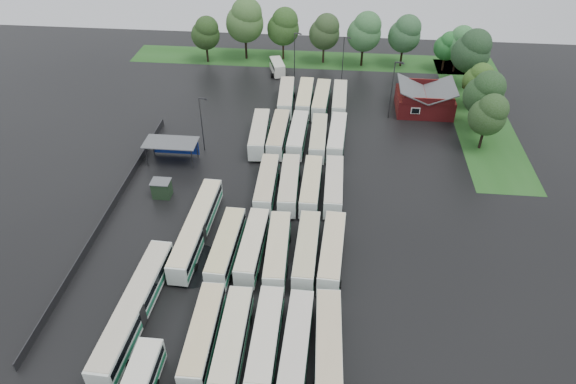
{
  "coord_description": "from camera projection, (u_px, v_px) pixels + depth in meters",
  "views": [
    {
      "loc": [
        7.58,
        -44.21,
        44.78
      ],
      "look_at": [
        2.0,
        12.0,
        2.5
      ],
      "focal_mm": 32.0,
      "sensor_mm": 36.0,
      "label": 1
    }
  ],
  "objects": [
    {
      "name": "ground",
      "position": [
        262.0,
        266.0,
        62.65
      ],
      "size": [
        160.0,
        160.0,
        0.0
      ],
      "primitive_type": "plane",
      "color": "black",
      "rests_on": "ground"
    },
    {
      "name": "brick_building",
      "position": [
        424.0,
        102.0,
        93.71
      ],
      "size": [
        10.07,
        8.6,
        5.39
      ],
      "color": "maroon",
      "rests_on": "ground"
    },
    {
      "name": "wash_shed",
      "position": [
        172.0,
        144.0,
        79.77
      ],
      "size": [
        8.2,
        4.2,
        3.58
      ],
      "color": "#2D2D30",
      "rests_on": "ground"
    },
    {
      "name": "utility_hut",
      "position": [
        162.0,
        189.0,
        73.18
      ],
      "size": [
        2.7,
        2.2,
        2.62
      ],
      "color": "black",
      "rests_on": "ground"
    },
    {
      "name": "grass_strip_north",
      "position": [
        311.0,
        60.0,
        114.11
      ],
      "size": [
        80.0,
        10.0,
        0.01
      ],
      "primitive_type": "cube",
      "color": "#1F5019",
      "rests_on": "ground"
    },
    {
      "name": "grass_strip_east",
      "position": [
        478.0,
        113.0,
        94.06
      ],
      "size": [
        10.0,
        50.0,
        0.01
      ],
      "primitive_type": "cube",
      "color": "#1F5019",
      "rests_on": "ground"
    },
    {
      "name": "west_fence",
      "position": [
        110.0,
        210.0,
        70.42
      ],
      "size": [
        0.1,
        50.0,
        1.2
      ],
      "primitive_type": "cube",
      "color": "#2D2D30",
      "rests_on": "ground"
    },
    {
      "name": "bus_r1c0",
      "position": [
        203.0,
        335.0,
        52.25
      ],
      "size": [
        2.73,
        11.9,
        3.3
      ],
      "rotation": [
        0.0,
        0.0,
        0.02
      ],
      "color": "silver",
      "rests_on": "ground"
    },
    {
      "name": "bus_r1c1",
      "position": [
        233.0,
        340.0,
        51.66
      ],
      "size": [
        2.73,
        12.08,
        3.35
      ],
      "rotation": [
        0.0,
        0.0,
        0.01
      ],
      "color": "silver",
      "rests_on": "ground"
    },
    {
      "name": "bus_r1c2",
      "position": [
        266.0,
        340.0,
        51.7
      ],
      "size": [
        2.6,
        12.03,
        3.35
      ],
      "rotation": [
        0.0,
        0.0,
        0.0
      ],
      "color": "silver",
      "rests_on": "ground"
    },
    {
      "name": "bus_r1c3",
      "position": [
        296.0,
        343.0,
        51.39
      ],
      "size": [
        2.79,
        11.91,
        3.3
      ],
      "rotation": [
        0.0,
        0.0,
        -0.02
      ],
      "color": "silver",
      "rests_on": "ground"
    },
    {
      "name": "bus_r1c4",
      "position": [
        328.0,
        345.0,
        51.21
      ],
      "size": [
        3.05,
        12.29,
        3.4
      ],
      "rotation": [
        0.0,
        0.0,
        0.04
      ],
      "color": "silver",
      "rests_on": "ground"
    },
    {
      "name": "bus_r2c0",
      "position": [
        226.0,
        247.0,
        62.72
      ],
      "size": [
        2.92,
        12.09,
        3.34
      ],
      "rotation": [
        0.0,
        0.0,
        -0.03
      ],
      "color": "silver",
      "rests_on": "ground"
    },
    {
      "name": "bus_r2c1",
      "position": [
        253.0,
        246.0,
        62.84
      ],
      "size": [
        2.76,
        11.73,
        3.25
      ],
      "rotation": [
        0.0,
        0.0,
        -0.02
      ],
      "color": "silver",
      "rests_on": "ground"
    },
    {
      "name": "bus_r2c2",
      "position": [
        277.0,
        251.0,
        62.13
      ],
      "size": [
        2.94,
        12.01,
        3.32
      ],
      "rotation": [
        0.0,
        0.0,
        0.03
      ],
      "color": "silver",
      "rests_on": "ground"
    },
    {
      "name": "bus_r2c3",
      "position": [
        307.0,
        251.0,
        62.17
      ],
      "size": [
        2.75,
        12.03,
        3.34
      ],
      "rotation": [
        0.0,
        0.0,
        -0.02
      ],
      "color": "silver",
      "rests_on": "ground"
    },
    {
      "name": "bus_r2c4",
      "position": [
        332.0,
        252.0,
        61.99
      ],
      "size": [
        3.16,
        12.23,
        3.37
      ],
      "rotation": [
        0.0,
        0.0,
        -0.05
      ],
      "color": "silver",
      "rests_on": "ground"
    },
    {
      "name": "bus_r3c1",
      "position": [
        267.0,
        184.0,
        73.2
      ],
      "size": [
        2.74,
        11.88,
        3.29
      ],
      "rotation": [
        0.0,
        0.0,
        0.02
      ],
      "color": "silver",
      "rests_on": "ground"
    },
    {
      "name": "bus_r3c2",
      "position": [
        289.0,
        185.0,
        73.1
      ],
      "size": [
        2.91,
        12.01,
        3.32
      ],
      "rotation": [
        0.0,
        0.0,
        0.03
      ],
      "color": "silver",
      "rests_on": "ground"
    },
    {
      "name": "bus_r3c3",
      "position": [
        311.0,
        186.0,
        72.91
      ],
      "size": [
        2.67,
        11.84,
        3.29
      ],
      "rotation": [
        0.0,
        0.0,
        -0.01
      ],
      "color": "silver",
      "rests_on": "ground"
    },
    {
      "name": "bus_r3c4",
      "position": [
        334.0,
        186.0,
        72.84
      ],
      "size": [
        2.55,
        11.87,
        3.3
      ],
      "rotation": [
        0.0,
        0.0,
        0.0
      ],
      "color": "silver",
      "rests_on": "ground"
    },
    {
      "name": "bus_r4c0",
      "position": [
        259.0,
        134.0,
        84.45
      ],
      "size": [
        3.22,
        12.36,
        3.41
      ],
      "rotation": [
        0.0,
        0.0,
        0.05
      ],
      "color": "silver",
      "rests_on": "ground"
    },
    {
      "name": "bus_r4c1",
      "position": [
        278.0,
        134.0,
        84.39
      ],
      "size": [
        2.67,
        12.15,
        3.38
      ],
      "rotation": [
        0.0,
        0.0,
        -0.01
      ],
      "color": "silver",
      "rests_on": "ground"
    },
    {
      "name": "bus_r4c2",
      "position": [
        298.0,
        135.0,
        84.26
      ],
      "size": [
        2.79,
        11.94,
        3.31
      ],
      "rotation": [
        0.0,
        0.0,
        -0.02
      ],
      "color": "silver",
      "rests_on": "ground"
    },
    {
      "name": "bus_r4c3",
      "position": [
        318.0,
        138.0,
        83.56
      ],
      "size": [
        2.51,
        11.76,
        3.27
      ],
      "rotation": [
        0.0,
        0.0,
        -0.0
      ],
      "color": "silver",
      "rests_on": "ground"
    },
    {
      "name": "bus_r4c4",
      "position": [
        337.0,
        137.0,
        83.76
      ],
      "size": [
        3.09,
        12.06,
        3.33
      ],
      "rotation": [
        0.0,
        0.0,
        -0.05
      ],
      "color": "silver",
      "rests_on": "ground"
    },
    {
      "name": "bus_r5c1",
      "position": [
        286.0,
        98.0,
        95.02
      ],
      "size": [
        3.21,
        12.39,
        3.42
      ],
      "rotation": [
        0.0,
        0.0,
        0.05
      ],
      "color": "silver",
      "rests_on": "ground"
    },
    {
      "name": "bus_r5c2",
      "position": [
        305.0,
        98.0,
        94.92
      ],
      "size": [
        2.62,
        12.15,
        3.38
      ],
      "rotation": [
        0.0,
        0.0,
        -0.0
      ],
      "color": "silver",
      "rests_on": "ground"
    },
    {
      "name": "bus_r5c3",
      "position": [
        321.0,
        100.0,
        94.31
      ],
      "size": [
        3.09,
        12.25,
        3.38
      ],
      "rotation": [
        0.0,
        0.0,
        -0.04
      ],
      "color": "silver",
      "rests_on": "ground"
    },
    {
      "name": "bus_r5c4",
      "position": [
        339.0,
        100.0,
        94.42
      ],
      "size": [
        2.67,
        11.78,
        3.27
      ],
      "rotation": [
        0.0,
        0.0,
        -0.01
      ],
      "color": "silver",
      "rests_on": "ground"
    },
    {
      "name": "artic_bus_west_b",
      "position": [
        197.0,
        228.0,
        65.6
      ],
      "size": [
        3.02,
        17.77,
        3.29
      ],
      "rotation": [
        0.0,
        0.0,
        -0.03
      ],
      "color": "silver",
      "rests_on": "ground"
    },
    {
      "name": "artic_bus_west_c",
      "position": [
        135.0,
        308.0,
        54.93
      ],
      "size": [
        3.33,
        18.44,
        3.4
      ],
      "rotation": [
        0.0,
        0.0,
        -0.04
      ],
      "color": "silver",
      "rests_on": "ground"
    },
    {
      "name": "minibus",
      "position": [
        277.0,
        67.0,
        107.41
      ],
      "size": [
        3.93,
        6.47,
        2.66
      ],
      "rotation": [
        0.0,
        0.0,
        0.3
      ],
      "color": "white",
      "rests_on": "ground"
    },
    {
      "name": "tree_north_0",
      "position": [
        206.0,
        33.0,
        109.26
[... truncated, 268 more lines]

